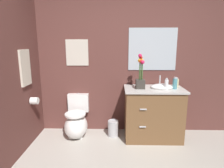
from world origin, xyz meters
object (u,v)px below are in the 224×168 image
(toilet, at_px, (76,122))
(toilet_paper_roll, at_px, (34,101))
(flower_vase, at_px, (141,77))
(wall_poster, at_px, (77,53))
(lotion_bottle, at_px, (175,84))
(vanity_cabinet, at_px, (153,113))
(hand_wash_bottle, at_px, (176,83))
(soap_bottle, at_px, (166,84))
(wall_mirror, at_px, (152,49))
(trash_bin, at_px, (113,128))
(hanging_towel, at_px, (25,68))

(toilet, bearing_deg, toilet_paper_roll, -161.75)
(flower_vase, distance_m, wall_poster, 1.15)
(flower_vase, xyz_separation_m, lotion_bottle, (0.54, -0.02, -0.10))
(vanity_cabinet, relative_size, hand_wash_bottle, 6.57)
(soap_bottle, xyz_separation_m, toilet_paper_roll, (-2.03, -0.07, -0.25))
(vanity_cabinet, bearing_deg, wall_mirror, 90.53)
(vanity_cabinet, xyz_separation_m, trash_bin, (-0.66, 0.05, -0.30))
(flower_vase, height_order, wall_poster, wall_poster)
(vanity_cabinet, distance_m, hanging_towel, 2.09)
(hanging_towel, bearing_deg, flower_vase, 7.90)
(wall_poster, bearing_deg, toilet_paper_roll, -142.08)
(soap_bottle, relative_size, hanging_towel, 0.35)
(hand_wash_bottle, bearing_deg, toilet, -177.79)
(wall_mirror, bearing_deg, soap_bottle, -67.39)
(lotion_bottle, height_order, wall_mirror, wall_mirror)
(vanity_cabinet, height_order, wall_mirror, wall_mirror)
(wall_mirror, bearing_deg, hand_wash_bottle, -28.50)
(hand_wash_bottle, bearing_deg, toilet_paper_roll, -173.38)
(hand_wash_bottle, bearing_deg, lotion_bottle, -116.18)
(vanity_cabinet, distance_m, wall_poster, 1.62)
(wall_poster, bearing_deg, soap_bottle, -15.36)
(toilet, height_order, flower_vase, flower_vase)
(vanity_cabinet, height_order, wall_poster, wall_poster)
(trash_bin, height_order, wall_poster, wall_poster)
(wall_mirror, bearing_deg, flower_vase, -125.44)
(vanity_cabinet, xyz_separation_m, soap_bottle, (0.16, -0.10, 0.50))
(wall_mirror, height_order, hanging_towel, wall_mirror)
(soap_bottle, relative_size, lotion_bottle, 0.96)
(toilet, distance_m, lotion_bottle, 1.73)
(trash_bin, relative_size, wall_mirror, 0.34)
(toilet, height_order, soap_bottle, soap_bottle)
(toilet, height_order, wall_mirror, wall_mirror)
(vanity_cabinet, height_order, lotion_bottle, lotion_bottle)
(lotion_bottle, height_order, trash_bin, lotion_bottle)
(flower_vase, height_order, lotion_bottle, flower_vase)
(toilet_paper_roll, bearing_deg, wall_mirror, 13.96)
(toilet, relative_size, wall_mirror, 0.86)
(toilet, relative_size, wall_poster, 1.57)
(wall_poster, distance_m, hanging_towel, 0.87)
(hand_wash_bottle, distance_m, wall_poster, 1.72)
(wall_mirror, xyz_separation_m, hanging_towel, (-1.92, -0.55, -0.25))
(soap_bottle, height_order, wall_mirror, wall_mirror)
(toilet, relative_size, trash_bin, 2.54)
(toilet_paper_roll, bearing_deg, lotion_bottle, 3.37)
(trash_bin, height_order, hanging_towel, hanging_towel)
(toilet, height_order, hanging_towel, hanging_towel)
(toilet, distance_m, wall_mirror, 1.77)
(hand_wash_bottle, distance_m, trash_bin, 1.29)
(vanity_cabinet, height_order, hand_wash_bottle, vanity_cabinet)
(wall_mirror, relative_size, toilet_paper_roll, 7.27)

